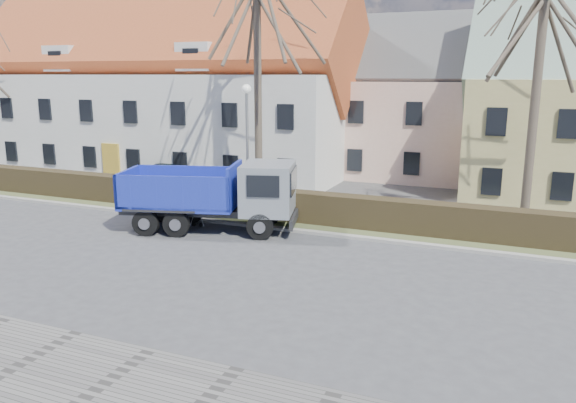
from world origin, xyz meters
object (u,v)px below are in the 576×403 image
at_px(dump_truck, 204,195).
at_px(cart_frame, 192,219).
at_px(parked_car_a, 172,174).
at_px(streetlight, 247,148).

relative_size(dump_truck, cart_frame, 10.03).
bearing_deg(parked_car_a, cart_frame, -157.55).
height_order(dump_truck, parked_car_a, dump_truck).
xyz_separation_m(cart_frame, parked_car_a, (-5.94, 7.26, 0.33)).
distance_m(dump_truck, parked_car_a, 10.09).
bearing_deg(streetlight, cart_frame, -106.29).
height_order(streetlight, parked_car_a, streetlight).
distance_m(dump_truck, streetlight, 3.86).
bearing_deg(cart_frame, dump_truck, -19.32).
distance_m(streetlight, parked_car_a, 8.28).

